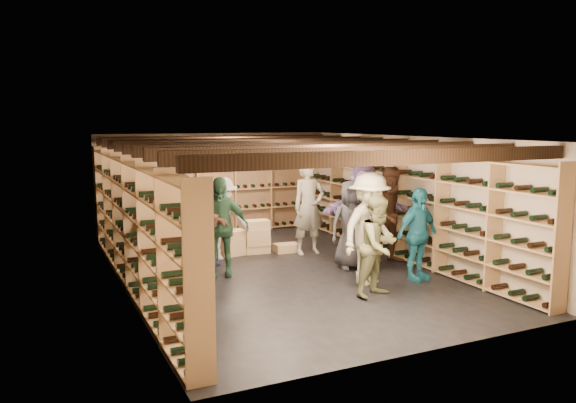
% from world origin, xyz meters
% --- Properties ---
extents(ground, '(8.00, 8.00, 0.00)m').
position_xyz_m(ground, '(0.00, 0.00, 0.00)').
color(ground, black).
rests_on(ground, ground).
extents(walls, '(5.52, 8.02, 2.40)m').
position_xyz_m(walls, '(0.00, 0.00, 1.20)').
color(walls, '#BFAD94').
rests_on(walls, ground).
extents(ceiling, '(5.50, 8.00, 0.01)m').
position_xyz_m(ceiling, '(0.00, 0.00, 2.40)').
color(ceiling, beige).
rests_on(ceiling, walls).
extents(ceiling_joists, '(5.40, 7.12, 0.18)m').
position_xyz_m(ceiling_joists, '(0.00, 0.00, 2.26)').
color(ceiling_joists, black).
rests_on(ceiling_joists, ground).
extents(wine_rack_left, '(0.32, 7.50, 2.15)m').
position_xyz_m(wine_rack_left, '(-2.57, 0.00, 1.08)').
color(wine_rack_left, '#AA8452').
rests_on(wine_rack_left, ground).
extents(wine_rack_right, '(0.32, 7.50, 2.15)m').
position_xyz_m(wine_rack_right, '(2.57, 0.00, 1.08)').
color(wine_rack_right, '#AA8452').
rests_on(wine_rack_right, ground).
extents(wine_rack_back, '(4.70, 0.30, 2.15)m').
position_xyz_m(wine_rack_back, '(0.00, 3.83, 1.07)').
color(wine_rack_back, '#AA8452').
rests_on(wine_rack_back, ground).
extents(crate_stack_left, '(0.55, 0.41, 0.51)m').
position_xyz_m(crate_stack_left, '(-0.42, 1.49, 0.26)').
color(crate_stack_left, tan).
rests_on(crate_stack_left, ground).
extents(crate_stack_right, '(0.53, 0.38, 0.68)m').
position_xyz_m(crate_stack_right, '(0.13, 1.47, 0.34)').
color(crate_stack_right, tan).
rests_on(crate_stack_right, ground).
extents(crate_loose, '(0.51, 0.35, 0.17)m').
position_xyz_m(crate_loose, '(0.72, 1.30, 0.09)').
color(crate_loose, tan).
rests_on(crate_loose, ground).
extents(person_0, '(0.94, 0.73, 1.69)m').
position_xyz_m(person_0, '(-2.18, -0.09, 0.84)').
color(person_0, black).
rests_on(person_0, ground).
extents(person_1, '(0.74, 0.55, 1.84)m').
position_xyz_m(person_1, '(-1.99, -1.39, 0.92)').
color(person_1, black).
rests_on(person_1, ground).
extents(person_2, '(0.91, 0.79, 1.57)m').
position_xyz_m(person_2, '(0.78, -1.96, 0.78)').
color(person_2, brown).
rests_on(person_2, ground).
extents(person_3, '(1.36, 1.05, 1.85)m').
position_xyz_m(person_3, '(1.00, -1.35, 0.93)').
color(person_3, '#BFBD94').
rests_on(person_3, ground).
extents(person_4, '(0.99, 0.58, 1.59)m').
position_xyz_m(person_4, '(1.86, -1.50, 0.79)').
color(person_4, '#1C6C81').
rests_on(person_4, ground).
extents(person_5, '(1.78, 1.20, 1.84)m').
position_xyz_m(person_5, '(-1.77, 0.27, 0.92)').
color(person_5, brown).
rests_on(person_5, ground).
extents(person_6, '(0.92, 0.72, 1.67)m').
position_xyz_m(person_6, '(-1.12, 0.98, 0.83)').
color(person_6, '#1C1A45').
rests_on(person_6, ground).
extents(person_7, '(0.70, 0.46, 1.91)m').
position_xyz_m(person_7, '(1.06, 0.97, 0.95)').
color(person_7, gray).
rests_on(person_7, ground).
extents(person_8, '(0.97, 0.80, 1.84)m').
position_xyz_m(person_8, '(2.18, -0.33, 0.92)').
color(person_8, '#3F2517').
rests_on(person_8, ground).
extents(person_9, '(1.05, 0.62, 1.60)m').
position_xyz_m(person_9, '(-0.64, 1.30, 0.80)').
color(person_9, '#A3A294').
rests_on(person_9, ground).
extents(person_10, '(1.10, 0.71, 1.74)m').
position_xyz_m(person_10, '(-1.09, 0.18, 0.87)').
color(person_10, '#2B5237').
rests_on(person_10, ground).
extents(person_11, '(1.83, 0.81, 1.90)m').
position_xyz_m(person_11, '(1.71, -0.05, 0.95)').
color(person_11, slate).
rests_on(person_11, ground).
extents(person_12, '(0.88, 0.66, 1.63)m').
position_xyz_m(person_12, '(1.26, -0.36, 0.82)').
color(person_12, '#38383E').
rests_on(person_12, ground).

